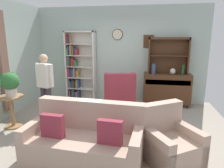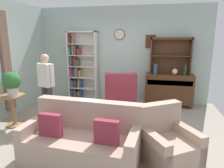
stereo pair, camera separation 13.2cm
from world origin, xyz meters
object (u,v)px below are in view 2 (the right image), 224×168
(person_reading, at_px, (46,83))
(vase_tall, at_px, (155,69))
(couch_floral, at_px, (83,140))
(armchair_floral, at_px, (167,144))
(bottle_wine, at_px, (185,70))
(sideboard_hutch, at_px, (171,51))
(book_stack, at_px, (106,110))
(plant_stand, at_px, (13,107))
(bookshelf, at_px, (80,68))
(potted_plant_large, at_px, (12,82))
(sideboard, at_px, (169,88))
(vase_round, at_px, (175,72))
(wingback_chair, at_px, (120,97))
(coffee_table, at_px, (110,117))

(person_reading, bearing_deg, vase_tall, 32.95)
(couch_floral, relative_size, armchair_floral, 1.74)
(bottle_wine, bearing_deg, sideboard_hutch, 153.04)
(sideboard_hutch, xyz_separation_m, book_stack, (-1.35, -2.08, -1.09))
(person_reading, bearing_deg, plant_stand, -144.12)
(bookshelf, height_order, armchair_floral, bookshelf)
(bottle_wine, bearing_deg, couch_floral, -123.15)
(potted_plant_large, bearing_deg, sideboard, 31.92)
(sideboard_hutch, xyz_separation_m, vase_round, (0.13, -0.18, -0.55))
(potted_plant_large, distance_m, book_stack, 2.08)
(wingback_chair, height_order, potted_plant_large, potted_plant_large)
(vase_round, relative_size, book_stack, 0.82)
(wingback_chair, relative_size, plant_stand, 1.51)
(sideboard, bearing_deg, armchair_floral, -93.70)
(sideboard_hutch, bearing_deg, couch_floral, -115.83)
(bookshelf, distance_m, sideboard, 2.69)
(coffee_table, bearing_deg, book_stack, 159.58)
(bookshelf, distance_m, vase_tall, 2.26)
(sideboard_hutch, xyz_separation_m, armchair_floral, (-0.18, -2.86, -1.27))
(vase_tall, xyz_separation_m, book_stack, (-0.96, -1.89, -0.59))
(potted_plant_large, bearing_deg, person_reading, 38.99)
(sideboard, xyz_separation_m, vase_round, (0.13, -0.07, 0.50))
(armchair_floral, xyz_separation_m, potted_plant_large, (-3.19, 0.66, 0.71))
(sideboard, height_order, coffee_table, sideboard)
(vase_round, xyz_separation_m, bottle_wine, (0.26, -0.02, 0.06))
(vase_tall, bearing_deg, bookshelf, 175.88)
(vase_round, height_order, coffee_table, vase_round)
(vase_round, bearing_deg, plant_stand, -150.35)
(couch_floral, bearing_deg, person_reading, 135.56)
(coffee_table, bearing_deg, vase_round, 54.72)
(armchair_floral, relative_size, potted_plant_large, 2.07)
(bookshelf, xyz_separation_m, armchair_floral, (2.47, -2.84, -0.71))
(bottle_wine, xyz_separation_m, plant_stand, (-3.80, -1.99, -0.63))
(wingback_chair, height_order, coffee_table, wingback_chair)
(couch_floral, distance_m, wingback_chair, 2.23)
(sideboard_hutch, bearing_deg, coffee_table, -120.43)
(book_stack, bearing_deg, coffee_table, -20.42)
(vase_tall, relative_size, couch_floral, 0.15)
(sideboard_hutch, relative_size, armchair_floral, 1.03)
(vase_tall, height_order, armchair_floral, vase_tall)
(sideboard_hutch, distance_m, couch_floral, 3.63)
(vase_round, bearing_deg, sideboard_hutch, 126.48)
(vase_tall, xyz_separation_m, person_reading, (-2.43, -1.57, -0.15))
(vase_tall, distance_m, bottle_wine, 0.78)
(bookshelf, relative_size, bottle_wine, 7.46)
(bookshelf, bearing_deg, coffee_table, -56.27)
(armchair_floral, xyz_separation_m, coffee_table, (-1.07, 0.74, 0.06))
(person_reading, xyz_separation_m, book_stack, (1.47, -0.32, -0.44))
(coffee_table, bearing_deg, armchair_floral, -34.81)
(bookshelf, height_order, wingback_chair, bookshelf)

